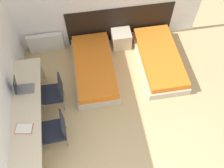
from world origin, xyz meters
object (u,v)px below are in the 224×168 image
bed_near_window (94,68)px  bed_near_door (159,60)px  laptop (22,88)px  nightstand (121,39)px  chair_near_notebook (57,129)px  chair_near_laptop (55,92)px

bed_near_window → bed_near_door: bearing=0.0°
bed_near_window → laptop: 1.75m
nightstand → chair_near_notebook: 2.87m
chair_near_laptop → laptop: bearing=-179.7°
bed_near_window → chair_near_notebook: (-0.91, -1.53, 0.30)m
chair_near_laptop → chair_near_notebook: (-0.00, -0.84, 0.00)m
bed_near_window → chair_near_notebook: 1.80m
bed_near_window → laptop: size_ratio=5.32×
chair_near_laptop → laptop: size_ratio=2.39×
chair_near_notebook → bed_near_door: bearing=28.6°
laptop → nightstand: bearing=33.7°
bed_near_door → chair_near_notebook: (-2.50, -1.53, 0.30)m
chair_near_laptop → chair_near_notebook: 0.84m
bed_near_door → laptop: size_ratio=5.32×
bed_near_door → chair_near_notebook: 2.95m
chair_near_notebook → bed_near_window: bearing=56.5°
chair_near_laptop → chair_near_notebook: same height
nightstand → chair_near_notebook: size_ratio=0.54×
bed_near_window → nightstand: 1.11m
bed_near_window → chair_near_laptop: (-0.91, -0.68, 0.30)m
nightstand → laptop: bearing=-147.7°
nightstand → laptop: 2.77m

